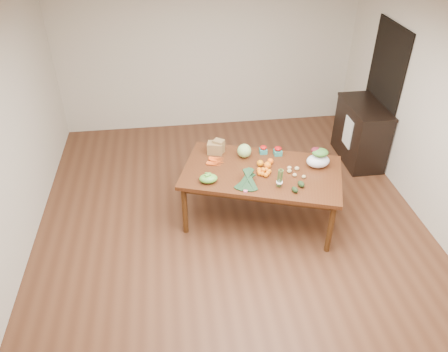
{
  "coord_description": "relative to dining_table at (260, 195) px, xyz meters",
  "views": [
    {
      "loc": [
        -0.68,
        -4.11,
        3.79
      ],
      "look_at": [
        -0.13,
        0.0,
        0.9
      ],
      "focal_mm": 35.0,
      "sensor_mm": 36.0,
      "label": 1
    }
  ],
  "objects": [
    {
      "name": "orange_b",
      "position": [
        0.14,
        0.14,
        0.41
      ],
      "size": [
        0.08,
        0.08,
        0.08
      ],
      "primitive_type": "sphere",
      "color": "#FF650F",
      "rests_on": "dining_table"
    },
    {
      "name": "potato_b",
      "position": [
        0.37,
        -0.17,
        0.4
      ],
      "size": [
        0.05,
        0.05,
        0.05
      ],
      "primitive_type": "ellipsoid",
      "color": "tan",
      "rests_on": "dining_table"
    },
    {
      "name": "mandarin_cluster",
      "position": [
        -0.0,
        -0.07,
        0.42
      ],
      "size": [
        0.23,
        0.23,
        0.09
      ],
      "primitive_type": null,
      "rotation": [
        0.0,
        0.0,
        -0.33
      ],
      "color": "orange",
      "rests_on": "dining_table"
    },
    {
      "name": "potato_d",
      "position": [
        0.34,
        -0.01,
        0.4
      ],
      "size": [
        0.06,
        0.05,
        0.05
      ],
      "primitive_type": "ellipsoid",
      "color": "tan",
      "rests_on": "dining_table"
    },
    {
      "name": "dining_table",
      "position": [
        0.0,
        0.0,
        0.0
      ],
      "size": [
        2.18,
        1.64,
        0.75
      ],
      "primitive_type": "cube",
      "rotation": [
        0.0,
        0.0,
        -0.33
      ],
      "color": "#4B2611",
      "rests_on": "floor"
    },
    {
      "name": "orange_a",
      "position": [
        -0.0,
        0.11,
        0.42
      ],
      "size": [
        0.08,
        0.08,
        0.08
      ],
      "primitive_type": "sphere",
      "color": "orange",
      "rests_on": "dining_table"
    },
    {
      "name": "orange_c",
      "position": [
        0.08,
        0.05,
        0.42
      ],
      "size": [
        0.09,
        0.09,
        0.09
      ],
      "primitive_type": "sphere",
      "color": "orange",
      "rests_on": "dining_table"
    },
    {
      "name": "strawberry_basket_a",
      "position": [
        0.1,
        0.41,
        0.42
      ],
      "size": [
        0.12,
        0.12,
        0.09
      ],
      "primitive_type": null,
      "rotation": [
        0.0,
        0.0,
        -0.33
      ],
      "color": "red",
      "rests_on": "dining_table"
    },
    {
      "name": "strawberry_basket_b",
      "position": [
        0.28,
        0.35,
        0.42
      ],
      "size": [
        0.13,
        0.13,
        0.09
      ],
      "primitive_type": null,
      "rotation": [
        0.0,
        0.0,
        -0.33
      ],
      "color": "#AE0F0B",
      "rests_on": "dining_table"
    },
    {
      "name": "potato_e",
      "position": [
        0.47,
        -0.22,
        0.4
      ],
      "size": [
        0.05,
        0.05,
        0.04
      ],
      "primitive_type": "ellipsoid",
      "color": "tan",
      "rests_on": "dining_table"
    },
    {
      "name": "avocado_b",
      "position": [
        0.39,
        -0.38,
        0.41
      ],
      "size": [
        0.1,
        0.12,
        0.07
      ],
      "primitive_type": "ellipsoid",
      "rotation": [
        0.0,
        0.0,
        0.3
      ],
      "color": "black",
      "rests_on": "dining_table"
    },
    {
      "name": "doorway_dark",
      "position": [
        2.1,
        1.34,
        0.68
      ],
      "size": [
        0.02,
        1.0,
        2.1
      ],
      "primitive_type": "cube",
      "color": "black",
      "rests_on": "floor"
    },
    {
      "name": "paper_bag",
      "position": [
        -0.53,
        0.5,
        0.47
      ],
      "size": [
        0.32,
        0.29,
        0.19
      ],
      "primitive_type": null,
      "rotation": [
        0.0,
        0.0,
        -0.33
      ],
      "color": "olive",
      "rests_on": "dining_table"
    },
    {
      "name": "dish_towel",
      "position": [
        1.58,
        1.14,
        0.18
      ],
      "size": [
        0.02,
        0.28,
        0.45
      ],
      "primitive_type": "cube",
      "color": "white",
      "rests_on": "cabinet"
    },
    {
      "name": "ceiling",
      "position": [
        -0.38,
        -0.26,
        2.33
      ],
      "size": [
        5.0,
        6.0,
        0.02
      ],
      "primitive_type": "cube",
      "color": "white",
      "rests_on": "room_walls"
    },
    {
      "name": "potato_a",
      "position": [
        0.32,
        -0.09,
        0.4
      ],
      "size": [
        0.06,
        0.05,
        0.05
      ],
      "primitive_type": "ellipsoid",
      "color": "tan",
      "rests_on": "dining_table"
    },
    {
      "name": "asparagus_bundle",
      "position": [
        0.13,
        -0.35,
        0.5
      ],
      "size": [
        0.11,
        0.14,
        0.26
      ],
      "primitive_type": null,
      "rotation": [
        0.15,
        0.0,
        -0.33
      ],
      "color": "#5B7F3A",
      "rests_on": "dining_table"
    },
    {
      "name": "kale_bunch",
      "position": [
        -0.25,
        -0.3,
        0.45
      ],
      "size": [
        0.43,
        0.48,
        0.16
      ],
      "primitive_type": null,
      "rotation": [
        0.0,
        0.0,
        -0.33
      ],
      "color": "black",
      "rests_on": "dining_table"
    },
    {
      "name": "carrots",
      "position": [
        -0.53,
        0.27,
        0.39
      ],
      "size": [
        0.28,
        0.28,
        0.03
      ],
      "primitive_type": null,
      "rotation": [
        0.0,
        0.0,
        -0.33
      ],
      "color": "orange",
      "rests_on": "dining_table"
    },
    {
      "name": "avocado_a",
      "position": [
        0.29,
        -0.48,
        0.41
      ],
      "size": [
        0.09,
        0.11,
        0.07
      ],
      "primitive_type": "ellipsoid",
      "rotation": [
        0.0,
        0.0,
        0.3
      ],
      "color": "black",
      "rests_on": "dining_table"
    },
    {
      "name": "salad_bag",
      "position": [
        0.71,
        0.01,
        0.49
      ],
      "size": [
        0.35,
        0.3,
        0.23
      ],
      "primitive_type": null,
      "rotation": [
        0.0,
        0.0,
        -0.33
      ],
      "color": "silver",
      "rests_on": "dining_table"
    },
    {
      "name": "room_walls",
      "position": [
        -0.38,
        -0.26,
        0.97
      ],
      "size": [
        5.02,
        6.02,
        2.7
      ],
      "color": "beige",
      "rests_on": "floor"
    },
    {
      "name": "snap_pea_bag",
      "position": [
        -0.68,
        -0.14,
        0.42
      ],
      "size": [
        0.22,
        0.16,
        0.1
      ],
      "primitive_type": "ellipsoid",
      "color": "#59B13B",
      "rests_on": "dining_table"
    },
    {
      "name": "floor",
      "position": [
        -0.38,
        -0.26,
        -0.38
      ],
      "size": [
        6.0,
        6.0,
        0.0
      ],
      "primitive_type": "plane",
      "color": "#58331E",
      "rests_on": "ground"
    },
    {
      "name": "cabbage",
      "position": [
        -0.16,
        0.35,
        0.47
      ],
      "size": [
        0.18,
        0.18,
        0.18
      ],
      "primitive_type": "sphere",
      "color": "#99C26F",
      "rests_on": "dining_table"
    },
    {
      "name": "potato_c",
      "position": [
        0.43,
        -0.04,
        0.4
      ],
      "size": [
        0.06,
        0.05,
        0.05
      ],
      "primitive_type": "ellipsoid",
      "color": "tan",
      "rests_on": "dining_table"
    },
    {
      "name": "cabinet",
      "position": [
        1.84,
        1.23,
        0.1
      ],
      "size": [
        0.52,
        1.02,
        0.94
      ],
      "primitive_type": "cube",
      "color": "black",
      "rests_on": "floor"
    }
  ]
}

